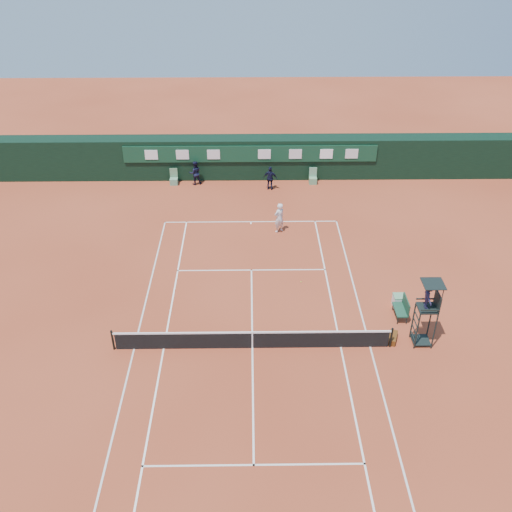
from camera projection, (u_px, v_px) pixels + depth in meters
The scene contains 14 objects.
ground at pixel (252, 348), 26.46m from camera, with size 90.00×90.00×0.00m, color #AC4528.
court_lines at pixel (252, 348), 26.45m from camera, with size 11.05×23.85×0.01m.
tennis_net at pixel (252, 340), 26.18m from camera, with size 12.90×0.10×1.10m.
back_wall at pixel (250, 157), 41.36m from camera, with size 40.00×1.65×3.00m.
linesman_chair_left at pixel (174, 180), 40.90m from camera, with size 0.55×0.50×1.15m.
linesman_chair_right at pixel (313, 179), 41.01m from camera, with size 0.55×0.50×1.15m.
umpire_chair at pixel (428, 301), 25.43m from camera, with size 0.96×0.95×3.42m.
player_bench at pixel (403, 307), 28.04m from camera, with size 0.56×1.20×1.10m.
tennis_bag at pixel (392, 338), 26.80m from camera, with size 0.37×0.85×0.32m, color black.
cooler at pixel (398, 301), 28.94m from camera, with size 0.57×0.57×0.65m.
tennis_ball at pixel (301, 282), 30.84m from camera, with size 0.07×0.07×0.07m, color #C3DA32.
player at pixel (279, 218), 34.89m from camera, with size 0.71×0.46×1.94m, color silver.
ball_kid_left at pixel (195, 173), 40.60m from camera, with size 0.85×0.66×1.74m, color black.
ball_kid_right at pixel (270, 178), 39.89m from camera, with size 1.00×0.42×1.71m, color black.
Camera 1 is at (-0.10, -19.88, 17.97)m, focal length 40.00 mm.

